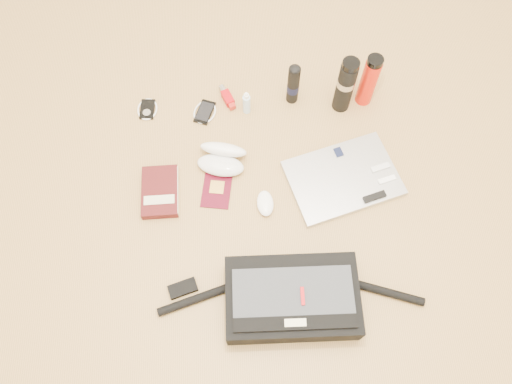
% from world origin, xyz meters
% --- Properties ---
extents(ground, '(4.00, 4.00, 0.00)m').
position_xyz_m(ground, '(0.00, 0.00, 0.00)').
color(ground, '#A67E45').
rests_on(ground, ground).
extents(messenger_bag, '(0.85, 0.26, 0.12)m').
position_xyz_m(messenger_bag, '(0.04, -0.32, 0.05)').
color(messenger_bag, black).
rests_on(messenger_bag, ground).
extents(laptop, '(0.44, 0.36, 0.04)m').
position_xyz_m(laptop, '(0.27, 0.11, 0.01)').
color(laptop, '#B3B3B5').
rests_on(laptop, ground).
extents(book, '(0.13, 0.19, 0.04)m').
position_xyz_m(book, '(-0.38, 0.09, 0.02)').
color(book, '#3F0E0F').
rests_on(book, ground).
extents(passport, '(0.12, 0.15, 0.01)m').
position_xyz_m(passport, '(-0.18, 0.09, 0.00)').
color(passport, '#470514').
rests_on(passport, ground).
extents(mouse, '(0.06, 0.10, 0.03)m').
position_xyz_m(mouse, '(-0.02, 0.03, 0.02)').
color(mouse, white).
rests_on(mouse, ground).
extents(sunglasses_case, '(0.20, 0.18, 0.10)m').
position_xyz_m(sunglasses_case, '(-0.16, 0.20, 0.03)').
color(sunglasses_case, silver).
rests_on(sunglasses_case, ground).
extents(ipod, '(0.08, 0.09, 0.01)m').
position_xyz_m(ipod, '(-0.44, 0.45, 0.00)').
color(ipod, black).
rests_on(ipod, ground).
extents(phone, '(0.11, 0.12, 0.01)m').
position_xyz_m(phone, '(-0.22, 0.42, 0.01)').
color(phone, black).
rests_on(phone, ground).
extents(inhaler, '(0.06, 0.11, 0.03)m').
position_xyz_m(inhaler, '(-0.13, 0.48, 0.01)').
color(inhaler, '#A9090E').
rests_on(inhaler, ground).
extents(spray_bottle, '(0.03, 0.03, 0.11)m').
position_xyz_m(spray_bottle, '(-0.06, 0.42, 0.05)').
color(spray_bottle, '#B6DAF3').
rests_on(spray_bottle, ground).
extents(aerosol_can, '(0.06, 0.06, 0.19)m').
position_xyz_m(aerosol_can, '(0.11, 0.47, 0.09)').
color(aerosol_can, black).
rests_on(aerosol_can, ground).
extents(thermos_black, '(0.08, 0.08, 0.25)m').
position_xyz_m(thermos_black, '(0.30, 0.43, 0.13)').
color(thermos_black, black).
rests_on(thermos_black, ground).
extents(thermos_red, '(0.07, 0.07, 0.24)m').
position_xyz_m(thermos_red, '(0.39, 0.45, 0.12)').
color(thermos_red, red).
rests_on(thermos_red, ground).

